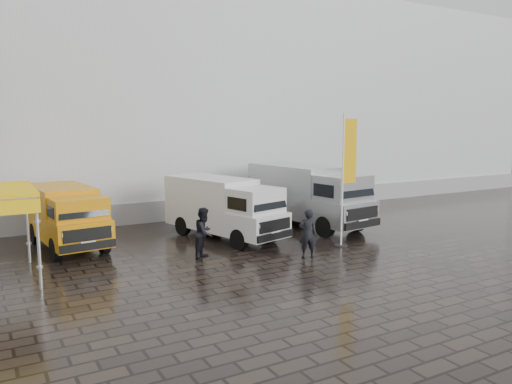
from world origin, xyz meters
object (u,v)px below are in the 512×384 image
Objects in this scene: van_yellow at (67,218)px; person_front at (308,233)px; van_silver at (308,197)px; person_tent at (204,233)px; wheelie_bin at (348,196)px; van_white at (224,209)px; flagpole at (347,173)px.

van_yellow is 2.88× the size of person_front.
van_silver reaches higher than person_tent.
van_yellow is 9.03m from person_front.
van_silver is 6.30× the size of wheelie_bin.
van_white is 4.30m from person_front.
van_yellow is 5.48m from person_tent.
van_white is at bearing 136.57° from flagpole.
flagpole reaches higher than van_silver.
van_silver is 1.26× the size of flagpole.
flagpole reaches higher than van_yellow.
person_front is (7.08, -5.59, -0.28)m from van_yellow.
van_silver is at bearing -20.82° from person_tent.
van_white is 5.59× the size of wheelie_bin.
van_yellow is 6.02m from van_white.
van_yellow reaches higher than wheelie_bin.
van_silver reaches higher than person_front.
person_tent is (-1.89, -2.30, -0.34)m from van_white.
person_tent is (-3.13, 1.80, 0.02)m from person_front.
van_silver is (4.37, 0.25, 0.15)m from van_white.
van_white is at bearing -138.65° from wheelie_bin.
van_yellow reaches higher than person_front.
van_white is 1.12× the size of flagpole.
person_tent is at bearing -165.16° from van_silver.
van_silver is at bearing -105.97° from person_front.
van_yellow is at bearing 165.70° from van_silver.
flagpole reaches higher than van_white.
person_front is (-2.30, -0.75, -1.96)m from flagpole.
person_front is (-3.12, -4.36, -0.52)m from van_silver.
wheelie_bin is at bearing 3.65° from van_yellow.
person_front is at bearing -118.05° from wheelie_bin.
van_silver reaches higher than van_yellow.
flagpole is at bearing -110.25° from van_silver.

